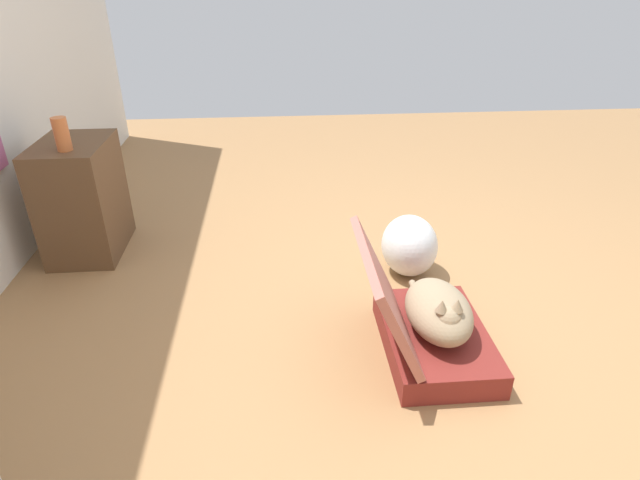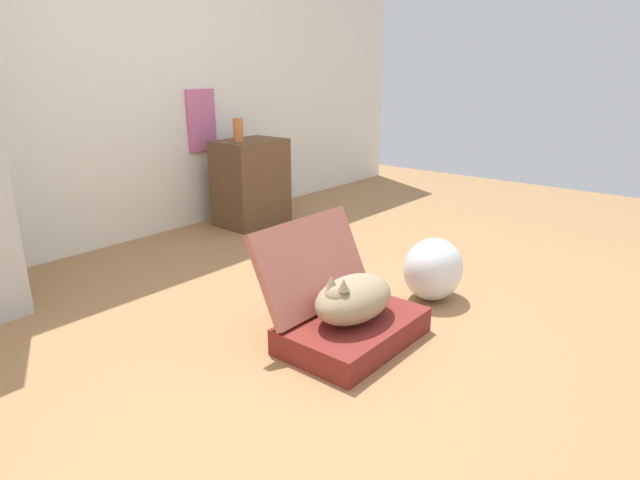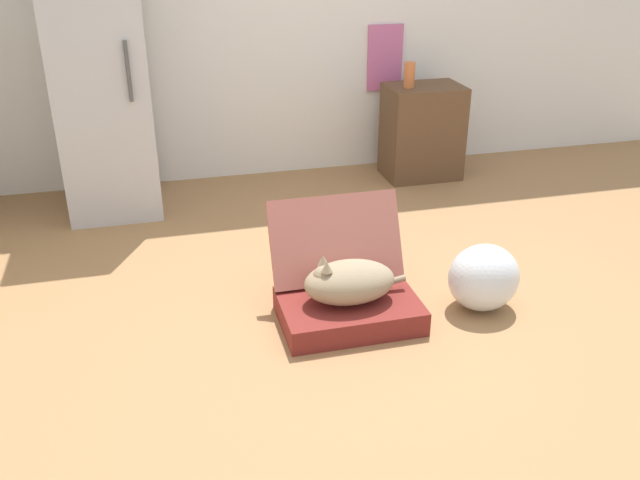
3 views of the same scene
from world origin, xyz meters
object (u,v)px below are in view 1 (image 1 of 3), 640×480
Objects in this scene: cat at (439,311)px; plastic_bag_white at (409,245)px; side_table at (82,199)px; suitcase_base at (434,339)px; vase_tall at (62,134)px.

cat is 0.69m from plastic_bag_white.
cat is 1.46× the size of plastic_bag_white.
plastic_bag_white is 0.53× the size of side_table.
suitcase_base is 2.16m from vase_tall.
plastic_bag_white is (0.69, -0.04, -0.05)m from cat.
plastic_bag_white is at bearing -102.66° from side_table.
cat is 2.12m from vase_tall.
vase_tall is at bearing 61.81° from suitcase_base.
vase_tall is (0.97, 1.80, 0.54)m from cat.
vase_tall reaches higher than plastic_bag_white.
suitcase_base is 2.15m from side_table.
suitcase_base is at bearing -2.54° from cat.
vase_tall reaches higher than side_table.
side_table is (1.11, 1.83, 0.12)m from cat.
suitcase_base is at bearing 176.80° from plastic_bag_white.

